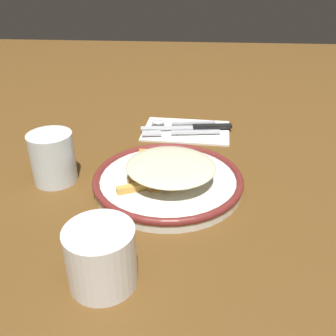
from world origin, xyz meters
TOP-DOWN VIEW (x-y plane):
  - ground_plane at (0.00, 0.00)m, footprint 2.60×2.60m
  - plate at (0.00, 0.00)m, footprint 0.26×0.26m
  - fries_heap at (-0.00, -0.00)m, footprint 0.20×0.20m
  - napkin at (0.24, -0.02)m, footprint 0.15×0.20m
  - fork at (0.21, -0.01)m, footprint 0.04×0.18m
  - knife at (0.24, -0.04)m, footprint 0.04×0.21m
  - spoon at (0.26, 0.01)m, footprint 0.04×0.15m
  - water_glass at (0.01, 0.20)m, footprint 0.08×0.08m
  - coffee_mug at (-0.22, 0.06)m, footprint 0.11×0.08m

SIDE VIEW (x-z plane):
  - ground_plane at x=0.00m, z-range 0.00..0.00m
  - napkin at x=0.24m, z-range 0.00..0.01m
  - fork at x=0.21m, z-range 0.01..0.01m
  - knife at x=0.24m, z-range 0.01..0.02m
  - spoon at x=0.26m, z-range 0.01..0.02m
  - plate at x=0.00m, z-range 0.00..0.03m
  - coffee_mug at x=-0.22m, z-range 0.00..0.08m
  - fries_heap at x=0.00m, z-range 0.02..0.06m
  - water_glass at x=0.01m, z-range 0.00..0.09m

